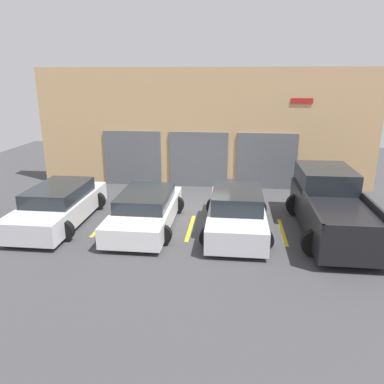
{
  "coord_description": "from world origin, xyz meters",
  "views": [
    {
      "loc": [
        1.33,
        -13.41,
        4.84
      ],
      "look_at": [
        0.0,
        -1.46,
        1.1
      ],
      "focal_mm": 35.0,
      "sensor_mm": 36.0,
      "label": 1
    }
  ],
  "objects_px": {
    "pickup_truck": "(331,206)",
    "van_right": "(59,205)",
    "sedan_side": "(237,211)",
    "sedan_white": "(146,210)"
  },
  "relations": [
    {
      "from": "sedan_white",
      "to": "van_right",
      "type": "distance_m",
      "value": 3.02
    },
    {
      "from": "pickup_truck",
      "to": "van_right",
      "type": "height_order",
      "value": "pickup_truck"
    },
    {
      "from": "sedan_white",
      "to": "van_right",
      "type": "bearing_deg",
      "value": 179.99
    },
    {
      "from": "sedan_white",
      "to": "van_right",
      "type": "relative_size",
      "value": 0.96
    },
    {
      "from": "sedan_white",
      "to": "sedan_side",
      "type": "height_order",
      "value": "sedan_side"
    },
    {
      "from": "sedan_white",
      "to": "sedan_side",
      "type": "xyz_separation_m",
      "value": [
        3.02,
        0.0,
        0.07
      ]
    },
    {
      "from": "pickup_truck",
      "to": "sedan_side",
      "type": "bearing_deg",
      "value": -174.87
    },
    {
      "from": "pickup_truck",
      "to": "sedan_white",
      "type": "bearing_deg",
      "value": -177.41
    },
    {
      "from": "pickup_truck",
      "to": "sedan_white",
      "type": "height_order",
      "value": "pickup_truck"
    },
    {
      "from": "sedan_white",
      "to": "sedan_side",
      "type": "relative_size",
      "value": 1.0
    }
  ]
}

